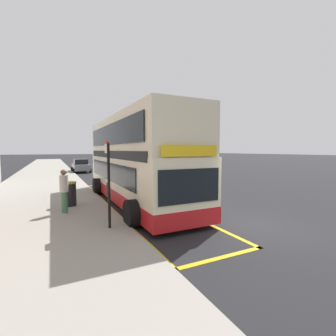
{
  "coord_description": "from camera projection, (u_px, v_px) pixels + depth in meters",
  "views": [
    {
      "loc": [
        -6.37,
        -5.77,
        2.74
      ],
      "look_at": [
        -0.54,
        5.94,
        1.74
      ],
      "focal_mm": 25.13,
      "sensor_mm": 36.0,
      "label": 1
    }
  ],
  "objects": [
    {
      "name": "ground_plane",
      "position": [
        97.0,
        168.0,
        36.74
      ],
      "size": [
        260.0,
        260.0,
        0.0
      ],
      "primitive_type": "plane",
      "color": "black"
    },
    {
      "name": "pavement_near",
      "position": [
        47.0,
        169.0,
        33.62
      ],
      "size": [
        6.0,
        76.0,
        0.14
      ],
      "primitive_type": "cube",
      "color": "gray",
      "rests_on": "ground"
    },
    {
      "name": "double_decker_bus",
      "position": [
        134.0,
        163.0,
        12.34
      ],
      "size": [
        3.26,
        11.08,
        4.4
      ],
      "color": "beige",
      "rests_on": "ground"
    },
    {
      "name": "bus_bay_markings",
      "position": [
        134.0,
        203.0,
        12.26
      ],
      "size": [
        2.85,
        14.24,
        0.01
      ],
      "color": "gold",
      "rests_on": "ground"
    },
    {
      "name": "bus_stop_sign",
      "position": [
        108.0,
        178.0,
        7.82
      ],
      "size": [
        0.09,
        0.51,
        2.89
      ],
      "color": "black",
      "rests_on": "pavement_near"
    },
    {
      "name": "parked_car_grey_ahead",
      "position": [
        81.0,
        166.0,
        28.94
      ],
      "size": [
        2.09,
        4.2,
        1.62
      ],
      "rotation": [
        0.0,
        0.0,
        -0.0
      ],
      "color": "slate",
      "rests_on": "ground"
    },
    {
      "name": "parked_car_white_behind",
      "position": [
        137.0,
        166.0,
        28.01
      ],
      "size": [
        2.09,
        4.2,
        1.62
      ],
      "rotation": [
        0.0,
        0.0,
        0.04
      ],
      "color": "silver",
      "rests_on": "ground"
    },
    {
      "name": "pedestrian_waiting_near_sign",
      "position": [
        64.0,
        189.0,
        9.7
      ],
      "size": [
        0.34,
        0.34,
        1.81
      ],
      "color": "#3F724C",
      "rests_on": "pavement_near"
    },
    {
      "name": "litter_bin",
      "position": [
        70.0,
        194.0,
        10.94
      ],
      "size": [
        0.56,
        0.56,
        1.13
      ],
      "color": "black",
      "rests_on": "pavement_near"
    }
  ]
}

